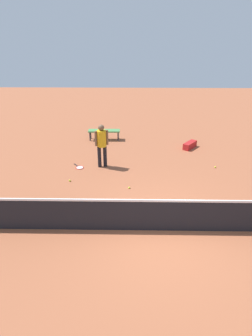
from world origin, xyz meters
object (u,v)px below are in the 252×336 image
(player_near_side, at_px, (102,142))
(tennis_ball_midcourt, at_px, (119,202))
(tennis_ball_near_player, at_px, (115,201))
(tennis_racket_near_player, at_px, (79,167))
(tennis_ball_stray_right, at_px, (215,167))
(tennis_ball_stray_left, at_px, (70,181))
(equipment_bag, at_px, (190,145))
(tennis_ball_baseline, at_px, (208,218))
(courtside_bench, at_px, (104,131))
(tennis_ball_by_net, at_px, (129,188))

(player_near_side, height_order, tennis_ball_midcourt, player_near_side)
(tennis_ball_near_player, bearing_deg, tennis_racket_near_player, -58.55)
(tennis_racket_near_player, xyz_separation_m, tennis_ball_stray_right, (-5.28, -0.07, 0.02))
(tennis_ball_stray_left, bearing_deg, tennis_ball_near_player, 141.12)
(tennis_ball_near_player, relative_size, equipment_bag, 0.08)
(tennis_ball_baseline, xyz_separation_m, courtside_bench, (3.51, -6.37, 0.38))
(tennis_racket_near_player, height_order, equipment_bag, equipment_bag)
(player_near_side, bearing_deg, tennis_ball_near_player, 103.17)
(tennis_racket_near_player, bearing_deg, tennis_ball_stray_left, 82.00)
(tennis_racket_near_player, distance_m, tennis_ball_baseline, 5.34)
(player_near_side, distance_m, tennis_racket_near_player, 1.35)
(tennis_ball_baseline, height_order, courtside_bench, courtside_bench)
(player_near_side, distance_m, tennis_ball_near_player, 2.82)
(tennis_ball_midcourt, bearing_deg, courtside_bench, -80.44)
(tennis_ball_by_net, bearing_deg, courtside_bench, -75.22)
(tennis_ball_near_player, distance_m, tennis_ball_stray_left, 2.13)
(player_near_side, xyz_separation_m, tennis_racket_near_player, (0.90, 0.13, -1.00))
(tennis_ball_stray_left, relative_size, courtside_bench, 0.04)
(tennis_ball_stray_right, distance_m, equipment_bag, 2.14)
(player_near_side, xyz_separation_m, tennis_ball_midcourt, (-0.76, 2.61, -0.98))
(tennis_racket_near_player, bearing_deg, tennis_ball_stray_right, -179.24)
(player_near_side, bearing_deg, equipment_bag, -152.15)
(tennis_ball_near_player, height_order, courtside_bench, courtside_bench)
(player_near_side, bearing_deg, tennis_ball_stray_left, 49.70)
(tennis_ball_midcourt, bearing_deg, tennis_ball_by_net, -108.27)
(tennis_racket_near_player, height_order, tennis_ball_midcourt, tennis_ball_midcourt)
(tennis_ball_baseline, bearing_deg, player_near_side, -45.53)
(tennis_ball_near_player, xyz_separation_m, tennis_ball_by_net, (-0.45, -0.87, 0.00))
(tennis_ball_midcourt, relative_size, tennis_ball_stray_right, 1.00)
(tennis_ball_midcourt, relative_size, tennis_ball_baseline, 1.00)
(tennis_ball_near_player, bearing_deg, equipment_bag, -124.73)
(tennis_ball_by_net, bearing_deg, tennis_ball_near_player, 62.42)
(tennis_racket_near_player, bearing_deg, tennis_ball_near_player, 121.45)
(player_near_side, bearing_deg, tennis_ball_stray_right, 179.28)
(player_near_side, relative_size, courtside_bench, 1.13)
(player_near_side, relative_size, equipment_bag, 2.13)
(tennis_ball_baseline, distance_m, tennis_ball_stray_left, 4.88)
(tennis_ball_by_net, distance_m, tennis_ball_baseline, 2.82)
(player_near_side, bearing_deg, tennis_ball_baseline, 134.47)
(tennis_racket_near_player, xyz_separation_m, tennis_ball_by_net, (-1.95, 1.59, 0.02))
(tennis_ball_stray_left, height_order, tennis_ball_stray_right, same)
(player_near_side, height_order, courtside_bench, player_near_side)
(tennis_ball_baseline, bearing_deg, tennis_ball_by_net, -36.43)
(player_near_side, height_order, equipment_bag, player_near_side)
(tennis_racket_near_player, xyz_separation_m, tennis_ball_stray_left, (0.16, 1.12, 0.02))
(tennis_ball_by_net, relative_size, tennis_ball_baseline, 1.00)
(player_near_side, distance_m, tennis_ball_midcourt, 2.89)
(tennis_ball_baseline, bearing_deg, tennis_ball_stray_left, -26.11)
(tennis_ball_by_net, distance_m, equipment_bag, 4.60)
(equipment_bag, bearing_deg, tennis_ball_stray_left, 33.84)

